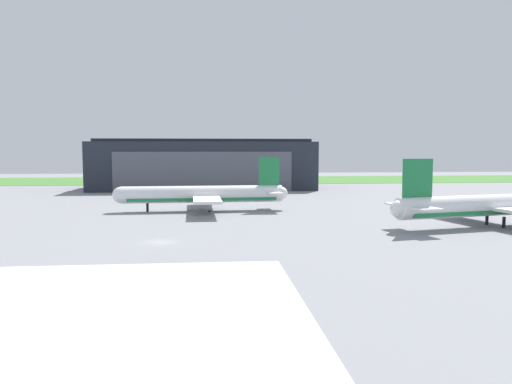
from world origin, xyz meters
TOP-DOWN VIEW (x-y plane):
  - ground_plane at (0.00, 0.00)m, footprint 440.00×440.00m
  - grass_field_strip at (0.00, 150.28)m, footprint 440.00×56.00m
  - maintenance_hangar at (5.66, 104.00)m, footprint 76.99×31.13m
  - airliner_far_right at (6.01, 37.55)m, footprint 39.44×30.10m
  - airliner_near_right at (60.69, 10.20)m, footprint 46.41×36.45m

SIDE VIEW (x-z plane):
  - ground_plane at x=0.00m, z-range 0.00..0.00m
  - grass_field_strip at x=0.00m, z-range 0.00..0.08m
  - airliner_far_right at x=6.01m, z-range -2.41..9.79m
  - airliner_near_right at x=60.69m, z-range -2.41..9.95m
  - maintenance_hangar at x=5.66m, z-range -0.46..17.28m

